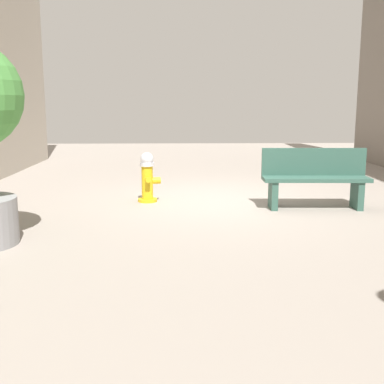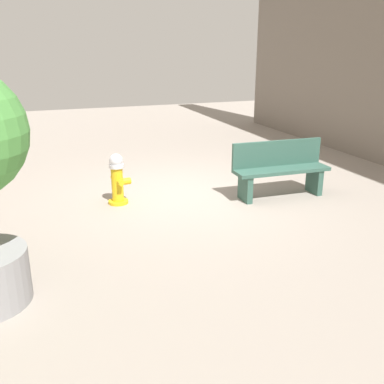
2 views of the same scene
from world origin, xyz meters
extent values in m
plane|color=gray|center=(0.00, 0.00, 0.00)|extent=(23.40, 23.40, 0.00)
cylinder|color=gold|center=(1.27, 0.07, 0.03)|extent=(0.33, 0.33, 0.05)
cylinder|color=gold|center=(1.27, 0.07, 0.33)|extent=(0.19, 0.19, 0.56)
cylinder|color=silver|center=(1.27, 0.07, 0.64)|extent=(0.24, 0.24, 0.06)
sphere|color=silver|center=(1.27, 0.07, 0.73)|extent=(0.22, 0.22, 0.22)
cylinder|color=gold|center=(1.29, -0.07, 0.40)|extent=(0.10, 0.14, 0.09)
cylinder|color=gold|center=(1.24, 0.21, 0.40)|extent=(0.10, 0.14, 0.09)
cylinder|color=gold|center=(1.11, 0.04, 0.36)|extent=(0.16, 0.13, 0.11)
cube|color=#33594C|center=(-2.10, 0.72, 0.23)|extent=(0.11, 0.40, 0.45)
cube|color=#33594C|center=(-0.77, 0.68, 0.23)|extent=(0.11, 0.40, 0.45)
cube|color=#33594C|center=(-1.44, 0.70, 0.48)|extent=(1.68, 0.50, 0.06)
cube|color=#33594C|center=(-1.44, 0.51, 0.73)|extent=(1.67, 0.12, 0.44)
camera|label=1|loc=(0.75, 8.13, 1.67)|focal=44.97mm
camera|label=2|loc=(2.50, 6.95, 2.51)|focal=41.21mm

